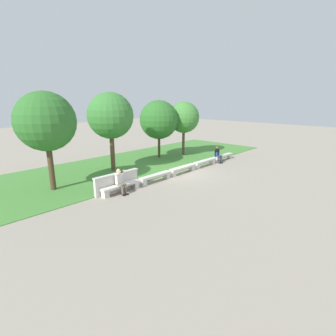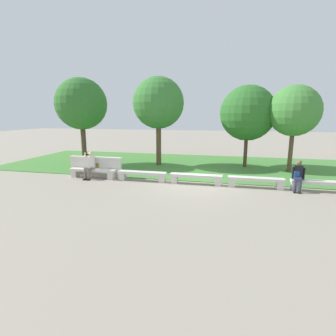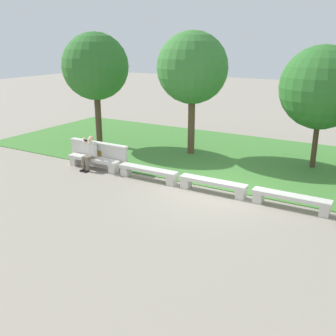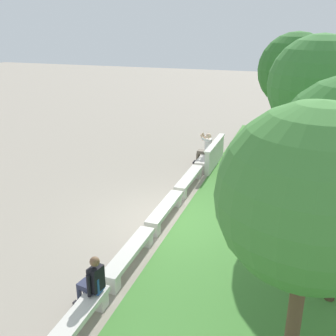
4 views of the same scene
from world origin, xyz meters
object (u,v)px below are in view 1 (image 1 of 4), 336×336
at_px(tree_right_background, 159,120).
at_px(bench_near, 155,177).
at_px(person_distant, 218,154).
at_px(tree_behind_wall, 46,122).
at_px(bench_mid, 183,169).
at_px(tree_left_background, 110,116).
at_px(backpack, 217,154).
at_px(person_photographer, 120,180).
at_px(bench_main, 121,187).
at_px(tree_far_back, 184,117).
at_px(bench_far, 205,162).
at_px(bench_end, 223,157).

bearing_deg(tree_right_background, bench_near, -137.31).
height_order(person_distant, tree_behind_wall, tree_behind_wall).
bearing_deg(tree_right_background, tree_behind_wall, -171.55).
distance_m(bench_mid, tree_left_background, 5.89).
xyz_separation_m(backpack, tree_behind_wall, (-11.54, 3.04, 3.06)).
bearing_deg(tree_left_background, backpack, -29.00).
xyz_separation_m(bench_near, tree_right_background, (4.89, 4.51, 2.84)).
bearing_deg(tree_behind_wall, tree_right_background, 8.45).
bearing_deg(person_distant, tree_right_background, 112.17).
relative_size(person_photographer, tree_left_background, 0.25).
bearing_deg(person_distant, bench_main, 179.60).
bearing_deg(tree_far_back, person_distant, -96.49).
xyz_separation_m(bench_near, backpack, (6.73, 0.02, 0.32)).
bearing_deg(tree_right_background, bench_main, -148.80).
distance_m(bench_main, tree_behind_wall, 5.09).
bearing_deg(person_distant, backpack, 99.30).
xyz_separation_m(bench_far, tree_behind_wall, (-9.92, 3.07, 3.37)).
height_order(bench_end, tree_far_back, tree_far_back).
relative_size(bench_near, tree_right_background, 0.49).
height_order(person_photographer, tree_behind_wall, tree_behind_wall).
bearing_deg(person_photographer, person_distant, 0.08).
relative_size(bench_mid, tree_right_background, 0.49).
bearing_deg(bench_end, bench_mid, 180.00).
height_order(bench_far, person_photographer, person_photographer).
bearing_deg(bench_main, tree_far_back, 21.14).
bearing_deg(person_photographer, bench_near, 1.69).
bearing_deg(bench_far, person_photographer, -179.43).
bearing_deg(backpack, bench_main, -179.85).
bearing_deg(person_distant, tree_behind_wall, 164.83).
relative_size(bench_end, person_photographer, 1.77).
height_order(bench_mid, backpack, backpack).
xyz_separation_m(tree_behind_wall, tree_far_back, (11.99, 0.70, -0.42)).
xyz_separation_m(person_distant, backpack, (-0.01, 0.09, -0.05)).
bearing_deg(bench_main, person_photographer, -137.96).
bearing_deg(bench_end, tree_behind_wall, 166.18).
bearing_deg(bench_mid, bench_far, 0.00).
bearing_deg(bench_main, tree_behind_wall, 126.24).
bearing_deg(tree_left_background, tree_far_back, -0.95).
bearing_deg(tree_left_background, person_photographer, -121.18).
distance_m(person_distant, backpack, 0.10).
distance_m(person_photographer, tree_behind_wall, 4.82).
xyz_separation_m(bench_near, tree_far_back, (7.19, 3.77, 2.95)).
relative_size(tree_left_background, tree_right_background, 1.11).
bearing_deg(person_photographer, bench_main, 42.04).
bearing_deg(bench_mid, bench_end, 0.00).
bearing_deg(tree_right_background, tree_far_back, -17.83).
height_order(person_photographer, tree_right_background, tree_right_background).
bearing_deg(tree_far_back, bench_main, -158.86).
bearing_deg(bench_near, tree_far_back, 27.67).
bearing_deg(bench_end, backpack, 178.54).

